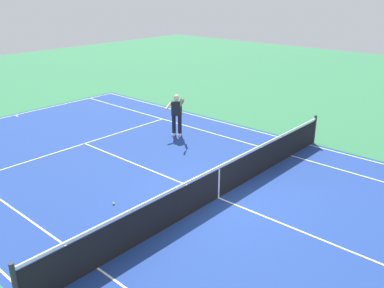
# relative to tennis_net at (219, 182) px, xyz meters

# --- Properties ---
(ground_plane) EXTENTS (60.00, 60.00, 0.00)m
(ground_plane) POSITION_rel_tennis_net_xyz_m (0.00, 0.00, -0.49)
(ground_plane) COLOR #2D7247
(court_slab) EXTENTS (24.20, 11.40, 0.00)m
(court_slab) POSITION_rel_tennis_net_xyz_m (0.00, 0.00, -0.49)
(court_slab) COLOR navy
(court_slab) RESTS_ON ground_plane
(court_line_markings) EXTENTS (23.85, 11.05, 0.01)m
(court_line_markings) POSITION_rel_tennis_net_xyz_m (0.00, 0.00, -0.49)
(court_line_markings) COLOR white
(court_line_markings) RESTS_ON ground_plane
(tennis_net) EXTENTS (0.10, 11.70, 1.08)m
(tennis_net) POSITION_rel_tennis_net_xyz_m (0.00, 0.00, 0.00)
(tennis_net) COLOR #2D2D33
(tennis_net) RESTS_ON ground_plane
(tennis_player_near) EXTENTS (1.02, 0.83, 1.70)m
(tennis_player_near) POSITION_rel_tennis_net_xyz_m (4.43, -2.99, 0.44)
(tennis_player_near) COLOR black
(tennis_player_near) RESTS_ON ground_plane
(tennis_ball) EXTENTS (0.07, 0.07, 0.07)m
(tennis_ball) POSITION_rel_tennis_net_xyz_m (1.88, 2.19, -0.46)
(tennis_ball) COLOR #CCE01E
(tennis_ball) RESTS_ON ground_plane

